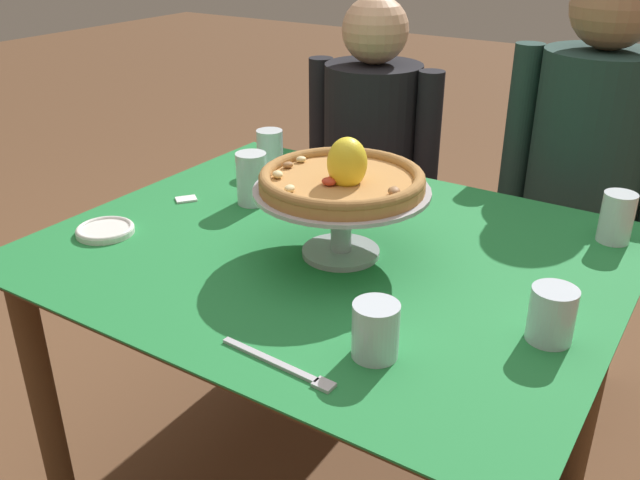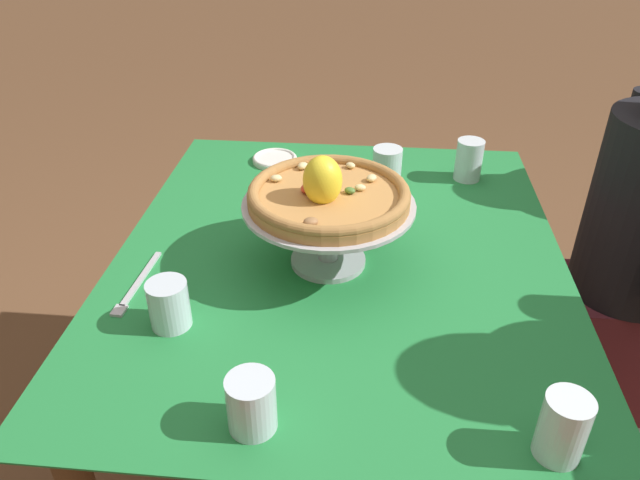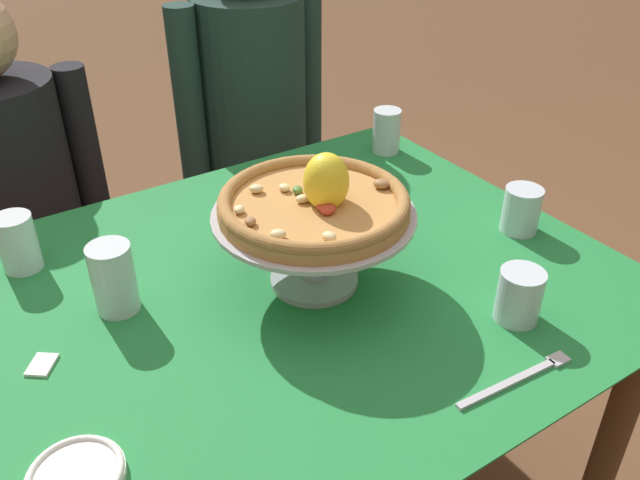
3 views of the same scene
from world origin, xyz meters
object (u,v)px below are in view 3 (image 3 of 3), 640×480
water_glass_front_right (519,298)px  water_glass_back_right (386,134)px  pizza_stand (314,233)px  diner_left (24,234)px  pizza (315,201)px  water_glass_side_right (521,212)px  sugar_packet (42,365)px  water_glass_back_left (19,246)px  diner_right (255,153)px  water_glass_side_left (114,283)px  dinner_fork (520,378)px  side_plate (76,475)px

water_glass_front_right → water_glass_back_right: size_ratio=0.86×
pizza_stand → diner_left: diner_left is taller
pizza → water_glass_back_right: 0.60m
water_glass_front_right → water_glass_side_right: water_glass_side_right is taller
sugar_packet → diner_left: bearing=82.6°
water_glass_back_left → diner_right: bearing=31.7°
water_glass_side_right → sugar_packet: (-0.93, 0.12, -0.04)m
water_glass_front_right → water_glass_side_left: bearing=144.5°
pizza → dinner_fork: (0.12, -0.38, -0.17)m
sugar_packet → pizza_stand: bearing=-5.6°
water_glass_side_left → dinner_fork: size_ratio=0.58×
water_glass_side_left → diner_left: (-0.05, 0.69, -0.25)m
diner_right → water_glass_back_right: bearing=-69.5°
water_glass_side_left → dinner_fork: (0.45, -0.50, -0.05)m
pizza → water_glass_front_right: bearing=-50.1°
pizza_stand → side_plate: (-0.49, -0.19, -0.10)m
water_glass_back_right → sugar_packet: bearing=-160.6°
pizza_stand → pizza: size_ratio=1.08×
pizza → diner_left: size_ratio=0.28×
water_glass_back_right → side_plate: size_ratio=0.87×
sugar_packet → diner_right: 1.09m
side_plate → water_glass_side_left: bearing=62.4°
sugar_packet → diner_left: 0.80m
water_glass_side_left → sugar_packet: bearing=-153.3°
water_glass_front_right → water_glass_side_right: size_ratio=0.99×
side_plate → dinner_fork: side_plate is taller
water_glass_side_left → water_glass_back_right: size_ratio=1.16×
water_glass_back_right → side_plate: (-0.95, -0.57, -0.04)m
pizza_stand → water_glass_side_left: (-0.33, 0.12, -0.05)m
pizza → sugar_packet: pizza is taller
dinner_fork → water_glass_front_right: bearing=45.7°
water_glass_back_right → sugar_packet: size_ratio=2.19×
water_glass_side_right → pizza: bearing=170.2°
water_glass_side_left → diner_right: bearing=47.0°
pizza → water_glass_front_right: 0.38m
water_glass_front_right → side_plate: water_glass_front_right is taller
water_glass_back_left → dinner_fork: water_glass_back_left is taller
water_glass_back_right → dinner_fork: size_ratio=0.50×
sugar_packet → water_glass_side_right: bearing=-7.7°
side_plate → diner_left: size_ratio=0.11×
water_glass_side_left → water_glass_back_right: water_glass_side_left is taller
diner_left → diner_right: 0.68m
pizza → dinner_fork: size_ratio=1.51×
water_glass_side_right → water_glass_back_left: size_ratio=0.86×
water_glass_back_right → sugar_packet: water_glass_back_right is taller
water_glass_back_right → sugar_packet: (-0.93, -0.33, -0.04)m
dinner_fork → sugar_packet: dinner_fork is taller
pizza_stand → water_glass_side_right: 0.46m
water_glass_back_left → water_glass_back_right: (0.89, 0.03, -0.00)m
pizza_stand → pizza: bearing=-39.4°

